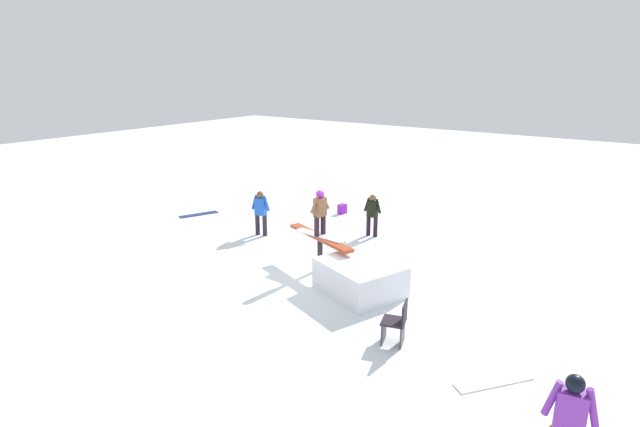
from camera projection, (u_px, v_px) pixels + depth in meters
ground_plane at (320, 269)px, 13.04m from camera, size 60.00×60.00×0.00m
rail_feature at (320, 241)px, 12.82m from camera, size 2.45×1.12×0.93m
snow_kicker_ramp at (360, 278)px, 11.63m from camera, size 2.21×2.03×0.75m
main_rider_on_rail at (320, 215)px, 12.61m from camera, size 1.53×0.71×1.21m
bystander_blue at (261, 211)px, 15.46m from camera, size 0.65×0.27×1.42m
bystander_black at (372, 213)px, 15.39m from camera, size 0.60×0.21×1.34m
bystander_purple at (569, 423)px, 6.16m from camera, size 0.66×0.27×1.56m
loose_snowboard_navy at (199, 214)px, 17.81m from camera, size 0.79×1.37×0.02m
loose_snowboard_white at (494, 382)px, 8.40m from camera, size 1.09×1.30×0.02m
folding_chair at (396, 324)px, 9.46m from camera, size 0.55×0.55×0.88m
backpack_on_snow at (342, 209)px, 17.92m from camera, size 0.26×0.32×0.34m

